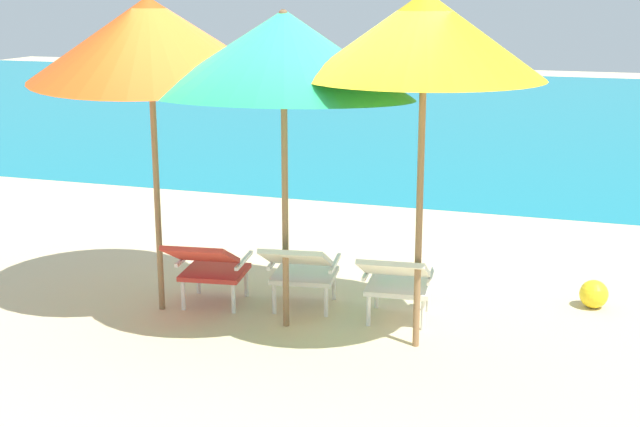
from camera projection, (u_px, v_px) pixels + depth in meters
name	position (u px, v px, depth m)	size (l,w,h in m)	color
ground_plane	(406.00, 207.00, 11.03)	(40.00, 40.00, 0.00)	beige
ocean_band	(497.00, 113.00, 19.27)	(40.00, 18.00, 0.01)	teal
lounge_chair_left	(208.00, 264.00, 7.39)	(0.65, 0.94, 0.68)	red
lounge_chair_center	(301.00, 268.00, 7.31)	(0.66, 0.94, 0.68)	silver
lounge_chair_right	(397.00, 279.00, 7.03)	(0.62, 0.92, 0.68)	silver
beach_umbrella_left	(150.00, 38.00, 6.96)	(2.47, 2.49, 2.66)	olive
beach_umbrella_center	(284.00, 54.00, 6.61)	(2.08, 2.11, 2.55)	olive
beach_umbrella_right	(425.00, 36.00, 6.16)	(2.09, 2.09, 2.64)	olive
beach_ball	(594.00, 294.00, 7.52)	(0.24, 0.24, 0.24)	yellow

